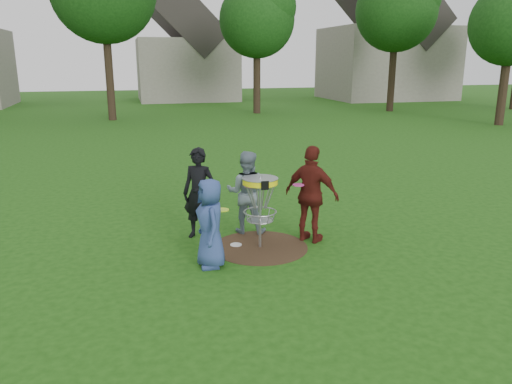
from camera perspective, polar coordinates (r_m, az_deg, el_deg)
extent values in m
plane|color=#19470F|center=(9.46, 0.46, -6.32)|extent=(100.00, 100.00, 0.00)
cylinder|color=#47331E|center=(9.45, 0.46, -6.30)|extent=(1.80, 1.80, 0.01)
imported|color=#304685|center=(8.41, -5.25, -3.58)|extent=(0.53, 0.78, 1.53)
imported|color=black|center=(9.75, -6.54, -0.19)|extent=(0.79, 0.72, 1.80)
imported|color=gray|center=(10.03, -1.12, -0.02)|extent=(0.99, 0.88, 1.68)
imported|color=#561913|center=(9.54, 6.38, -0.29)|extent=(1.08, 1.12, 1.88)
cylinder|color=silver|center=(9.55, -2.31, -6.05)|extent=(0.22, 0.22, 0.02)
cylinder|color=#9EA0A5|center=(9.23, 0.47, -2.33)|extent=(0.05, 0.05, 1.38)
cylinder|color=#FCF20D|center=(9.07, 0.48, 1.23)|extent=(0.64, 0.64, 0.10)
cylinder|color=#9EA0A5|center=(9.06, 0.48, 1.58)|extent=(0.66, 0.66, 0.01)
cube|color=black|center=(8.76, 1.04, 0.74)|extent=(0.14, 0.02, 0.16)
torus|color=#9EA0A5|center=(9.22, 0.47, -2.27)|extent=(0.62, 0.62, 0.02)
torus|color=#9EA0A5|center=(9.27, 0.47, -3.21)|extent=(0.50, 0.50, 0.02)
cylinder|color=#9EA0A5|center=(9.28, 0.47, -3.27)|extent=(0.44, 0.44, 0.01)
cylinder|color=#C6F41B|center=(8.54, -3.85, -2.05)|extent=(0.22, 0.22, 0.02)
cylinder|color=#FEA115|center=(9.56, -5.14, 0.81)|extent=(0.22, 0.22, 0.02)
cylinder|color=#F640AC|center=(9.72, -0.67, 0.66)|extent=(0.22, 0.22, 0.02)
cylinder|color=#E33B9E|center=(9.37, 4.87, 0.82)|extent=(0.22, 0.22, 0.02)
cylinder|color=#38281C|center=(30.03, -16.37, 12.28)|extent=(0.46, 0.46, 4.62)
cylinder|color=#38281C|center=(32.61, 0.10, 12.31)|extent=(0.46, 0.46, 3.78)
sphere|color=#164211|center=(32.66, 0.10, 19.10)|extent=(4.68, 4.68, 4.68)
cylinder|color=#38281C|center=(35.09, 15.24, 12.33)|extent=(0.46, 0.46, 4.20)
sphere|color=#164211|center=(35.19, 15.75, 19.33)|extent=(5.20, 5.20, 5.20)
cylinder|color=#38281C|center=(29.70, 26.35, 10.11)|extent=(0.46, 0.46, 3.36)
sphere|color=#164211|center=(29.69, 27.14, 16.70)|extent=(4.16, 4.16, 4.16)
cube|color=gray|center=(43.83, -7.95, 13.66)|extent=(8.00, 7.00, 5.00)
cube|color=#2D2826|center=(43.92, -8.14, 18.81)|extent=(6.11, 7.14, 6.11)
cube|color=gray|center=(46.24, 14.61, 14.02)|extent=(10.00, 8.00, 6.00)
cube|color=#2D2826|center=(46.44, 15.03, 19.94)|extent=(7.64, 8.16, 7.64)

